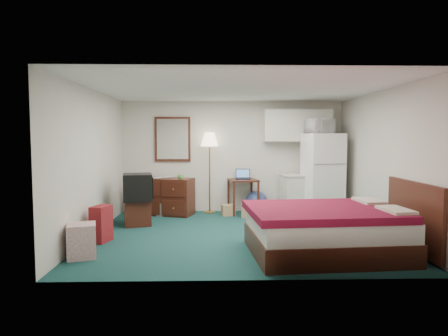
{
  "coord_description": "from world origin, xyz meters",
  "views": [
    {
      "loc": [
        -0.44,
        -6.83,
        1.67
      ],
      "look_at": [
        -0.25,
        0.07,
        1.15
      ],
      "focal_mm": 32.0,
      "sensor_mm": 36.0,
      "label": 1
    }
  ],
  "objects_px": {
    "floor_lamp": "(210,173)",
    "tv_stand": "(137,212)",
    "desk": "(243,196)",
    "suitcase": "(101,224)",
    "dresser": "(166,196)",
    "kitchen_counter": "(300,195)",
    "bed": "(325,231)",
    "fridge": "(322,175)"
  },
  "relations": [
    {
      "from": "floor_lamp",
      "to": "desk",
      "type": "bearing_deg",
      "value": -9.19
    },
    {
      "from": "desk",
      "to": "suitcase",
      "type": "height_order",
      "value": "desk"
    },
    {
      "from": "fridge",
      "to": "bed",
      "type": "bearing_deg",
      "value": -113.06
    },
    {
      "from": "desk",
      "to": "suitcase",
      "type": "bearing_deg",
      "value": -146.71
    },
    {
      "from": "bed",
      "to": "dresser",
      "type": "bearing_deg",
      "value": 126.43
    },
    {
      "from": "kitchen_counter",
      "to": "desk",
      "type": "bearing_deg",
      "value": 170.16
    },
    {
      "from": "dresser",
      "to": "suitcase",
      "type": "distance_m",
      "value": 2.41
    },
    {
      "from": "tv_stand",
      "to": "fridge",
      "type": "bearing_deg",
      "value": -3.92
    },
    {
      "from": "fridge",
      "to": "bed",
      "type": "xyz_separation_m",
      "value": [
        -0.72,
        -2.8,
        -0.55
      ]
    },
    {
      "from": "floor_lamp",
      "to": "desk",
      "type": "height_order",
      "value": "floor_lamp"
    },
    {
      "from": "desk",
      "to": "tv_stand",
      "type": "distance_m",
      "value": 2.41
    },
    {
      "from": "desk",
      "to": "tv_stand",
      "type": "bearing_deg",
      "value": -162.94
    },
    {
      "from": "desk",
      "to": "bed",
      "type": "relative_size",
      "value": 0.36
    },
    {
      "from": "floor_lamp",
      "to": "bed",
      "type": "relative_size",
      "value": 0.86
    },
    {
      "from": "floor_lamp",
      "to": "kitchen_counter",
      "type": "xyz_separation_m",
      "value": [
        2.0,
        -0.16,
        -0.48
      ]
    },
    {
      "from": "floor_lamp",
      "to": "kitchen_counter",
      "type": "bearing_deg",
      "value": -4.71
    },
    {
      "from": "dresser",
      "to": "kitchen_counter",
      "type": "bearing_deg",
      "value": 18.1
    },
    {
      "from": "bed",
      "to": "tv_stand",
      "type": "relative_size",
      "value": 3.95
    },
    {
      "from": "dresser",
      "to": "suitcase",
      "type": "bearing_deg",
      "value": -91.5
    },
    {
      "from": "floor_lamp",
      "to": "tv_stand",
      "type": "xyz_separation_m",
      "value": [
        -1.39,
        -1.23,
        -0.65
      ]
    },
    {
      "from": "desk",
      "to": "bed",
      "type": "height_order",
      "value": "desk"
    },
    {
      "from": "bed",
      "to": "tv_stand",
      "type": "height_order",
      "value": "bed"
    },
    {
      "from": "kitchen_counter",
      "to": "fridge",
      "type": "relative_size",
      "value": 0.48
    },
    {
      "from": "desk",
      "to": "fridge",
      "type": "xyz_separation_m",
      "value": [
        1.67,
        -0.35,
        0.5
      ]
    },
    {
      "from": "floor_lamp",
      "to": "fridge",
      "type": "distance_m",
      "value": 2.46
    },
    {
      "from": "kitchen_counter",
      "to": "dresser",
      "type": "bearing_deg",
      "value": 173.09
    },
    {
      "from": "desk",
      "to": "kitchen_counter",
      "type": "distance_m",
      "value": 1.26
    },
    {
      "from": "suitcase",
      "to": "floor_lamp",
      "type": "bearing_deg",
      "value": 71.12
    },
    {
      "from": "suitcase",
      "to": "dresser",
      "type": "bearing_deg",
      "value": 87.14
    },
    {
      "from": "floor_lamp",
      "to": "kitchen_counter",
      "type": "relative_size",
      "value": 2.13
    },
    {
      "from": "dresser",
      "to": "kitchen_counter",
      "type": "xyz_separation_m",
      "value": [
        2.95,
        0.05,
        0.02
      ]
    },
    {
      "from": "bed",
      "to": "tv_stand",
      "type": "distance_m",
      "value": 3.69
    },
    {
      "from": "dresser",
      "to": "desk",
      "type": "height_order",
      "value": "dresser"
    },
    {
      "from": "kitchen_counter",
      "to": "suitcase",
      "type": "relative_size",
      "value": 1.44
    },
    {
      "from": "suitcase",
      "to": "tv_stand",
      "type": "bearing_deg",
      "value": 90.74
    },
    {
      "from": "dresser",
      "to": "kitchen_counter",
      "type": "height_order",
      "value": "kitchen_counter"
    },
    {
      "from": "fridge",
      "to": "tv_stand",
      "type": "distance_m",
      "value": 3.93
    },
    {
      "from": "floor_lamp",
      "to": "bed",
      "type": "height_order",
      "value": "floor_lamp"
    },
    {
      "from": "tv_stand",
      "to": "desk",
      "type": "bearing_deg",
      "value": 12.35
    },
    {
      "from": "tv_stand",
      "to": "suitcase",
      "type": "xyz_separation_m",
      "value": [
        -0.34,
        -1.26,
        0.05
      ]
    },
    {
      "from": "desk",
      "to": "kitchen_counter",
      "type": "xyz_separation_m",
      "value": [
        1.26,
        -0.04,
        0.04
      ]
    },
    {
      "from": "floor_lamp",
      "to": "bed",
      "type": "distance_m",
      "value": 3.72
    }
  ]
}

